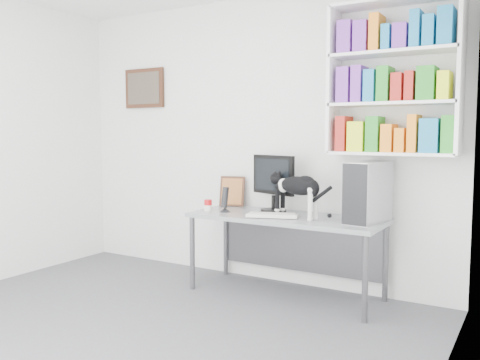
# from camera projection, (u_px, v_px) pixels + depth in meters

# --- Properties ---
(room) EXTENTS (4.01, 4.01, 2.70)m
(room) POSITION_uv_depth(u_px,v_px,m) (94.00, 143.00, 3.21)
(room) COLOR #4F4F54
(room) RESTS_ON ground
(bookshelf) EXTENTS (1.03, 0.28, 1.24)m
(bookshelf) POSITION_uv_depth(u_px,v_px,m) (393.00, 78.00, 4.04)
(bookshelf) COLOR white
(bookshelf) RESTS_ON room
(wall_art) EXTENTS (0.52, 0.04, 0.42)m
(wall_art) POSITION_uv_depth(u_px,v_px,m) (144.00, 88.00, 5.51)
(wall_art) COLOR #4A2718
(wall_art) RESTS_ON room
(desk) EXTENTS (1.69, 0.67, 0.70)m
(desk) POSITION_uv_depth(u_px,v_px,m) (285.00, 255.00, 4.42)
(desk) COLOR gray
(desk) RESTS_ON room
(monitor) EXTENTS (0.54, 0.38, 0.52)m
(monitor) POSITION_uv_depth(u_px,v_px,m) (274.00, 183.00, 4.58)
(monitor) COLOR black
(monitor) RESTS_ON desk
(keyboard) EXTENTS (0.46, 0.30, 0.03)m
(keyboard) POSITION_uv_depth(u_px,v_px,m) (272.00, 215.00, 4.30)
(keyboard) COLOR silver
(keyboard) RESTS_ON desk
(pc_tower) EXTENTS (0.28, 0.51, 0.48)m
(pc_tower) POSITION_uv_depth(u_px,v_px,m) (368.00, 192.00, 4.06)
(pc_tower) COLOR #A9A9AD
(pc_tower) RESTS_ON desk
(speaker) EXTENTS (0.13, 0.13, 0.24)m
(speaker) POSITION_uv_depth(u_px,v_px,m) (225.00, 199.00, 4.58)
(speaker) COLOR black
(speaker) RESTS_ON desk
(leaning_print) EXTENTS (0.26, 0.16, 0.30)m
(leaning_print) POSITION_uv_depth(u_px,v_px,m) (232.00, 191.00, 4.95)
(leaning_print) COLOR #4A2718
(leaning_print) RESTS_ON desk
(soup_can) EXTENTS (0.09, 0.09, 0.10)m
(soup_can) POSITION_uv_depth(u_px,v_px,m) (208.00, 205.00, 4.65)
(soup_can) COLOR #B90F13
(soup_can) RESTS_ON desk
(cat) EXTENTS (0.62, 0.33, 0.37)m
(cat) POSITION_uv_depth(u_px,v_px,m) (297.00, 196.00, 4.25)
(cat) COLOR black
(cat) RESTS_ON desk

